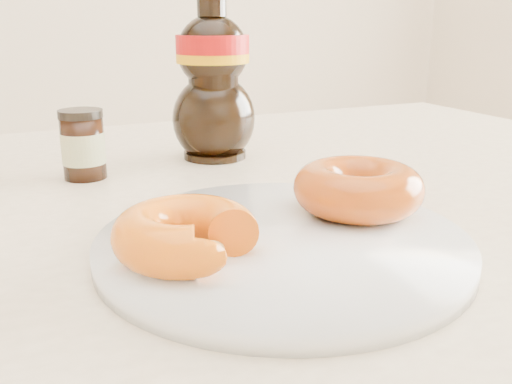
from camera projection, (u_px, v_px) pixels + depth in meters
name	position (u px, v px, depth m)	size (l,w,h in m)	color
dining_table	(158.00, 289.00, 0.56)	(1.40, 0.90, 0.75)	beige
plate	(283.00, 243.00, 0.44)	(0.29, 0.29, 0.01)	white
donut_bitten	(186.00, 234.00, 0.39)	(0.10, 0.10, 0.04)	#EF4C0D
donut_whole	(358.00, 188.00, 0.49)	(0.11, 0.11, 0.04)	#A03C0A
syrup_bottle	(213.00, 76.00, 0.71)	(0.11, 0.09, 0.21)	black
dark_jar	(83.00, 145.00, 0.63)	(0.05, 0.05, 0.08)	black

